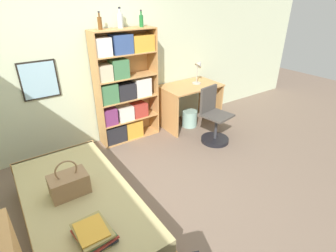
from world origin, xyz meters
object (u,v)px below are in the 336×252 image
(handbag, at_px, (69,184))
(desk_chair, at_px, (214,124))
(bottle_green, at_px, (100,23))
(bottle_clear, at_px, (141,21))
(desk_lamp, at_px, (199,67))
(waste_bin, at_px, (190,118))
(book_stack_on_bed, at_px, (93,233))
(desk, at_px, (190,98))
(bookcase, at_px, (123,90))
(bed, at_px, (81,209))
(bottle_brown, at_px, (120,20))

(handbag, xyz_separation_m, desk_chair, (2.43, 0.47, -0.22))
(bottle_green, height_order, bottle_clear, bottle_clear)
(desk_lamp, bearing_deg, waste_bin, -161.33)
(book_stack_on_bed, xyz_separation_m, desk_chair, (2.44, 1.14, -0.16))
(desk, bearing_deg, handbag, -154.55)
(book_stack_on_bed, height_order, bookcase, bookcase)
(bottle_green, bearing_deg, desk_lamp, -6.95)
(bed, height_order, bookcase, bookcase)
(desk, bearing_deg, bed, -152.86)
(bookcase, bearing_deg, bottle_brown, 39.86)
(bed, distance_m, desk_chair, 2.44)
(bed, height_order, waste_bin, bed)
(bed, xyz_separation_m, desk_lamp, (2.63, 1.26, 0.85))
(bookcase, height_order, waste_bin, bookcase)
(bed, relative_size, book_stack_on_bed, 5.26)
(bookcase, height_order, desk_chair, bookcase)
(bookcase, height_order, desk_lamp, bookcase)
(desk_lamp, bearing_deg, bottle_clear, 171.65)
(bed, xyz_separation_m, book_stack_on_bed, (-0.06, -0.60, 0.26))
(bottle_clear, relative_size, desk, 0.23)
(desk_lamp, relative_size, desk_chair, 0.48)
(desk, bearing_deg, bottle_brown, 168.97)
(bottle_brown, height_order, desk_lamp, bottle_brown)
(bottle_brown, bearing_deg, book_stack_on_bed, -122.93)
(bottle_green, bearing_deg, desk, -8.13)
(book_stack_on_bed, distance_m, bottle_brown, 2.86)
(bookcase, height_order, desk, bookcase)
(waste_bin, bearing_deg, desk, 56.05)
(desk_chair, height_order, waste_bin, desk_chair)
(desk, bearing_deg, bottle_green, 171.87)
(handbag, relative_size, waste_bin, 1.30)
(book_stack_on_bed, relative_size, bottle_clear, 1.60)
(book_stack_on_bed, xyz_separation_m, desk, (2.50, 1.86, 0.06))
(bottle_clear, xyz_separation_m, desk_lamp, (1.03, -0.15, -0.81))
(handbag, xyz_separation_m, waste_bin, (2.46, 1.12, -0.37))
(handbag, height_order, bottle_clear, bottle_clear)
(handbag, xyz_separation_m, bottle_brown, (1.35, 1.42, 1.36))
(bottle_brown, xyz_separation_m, desk_lamp, (1.34, -0.22, -0.82))
(bottle_clear, height_order, waste_bin, bottle_clear)
(bookcase, xyz_separation_m, desk_lamp, (1.39, -0.17, 0.18))
(handbag, distance_m, desk_chair, 2.49)
(waste_bin, bearing_deg, desk_chair, -92.01)
(bed, distance_m, desk_lamp, 3.04)
(desk, distance_m, desk_chair, 0.75)
(book_stack_on_bed, distance_m, desk, 3.12)
(book_stack_on_bed, xyz_separation_m, bookcase, (1.29, 2.03, 0.41))
(bottle_brown, bearing_deg, desk_lamp, -9.21)
(desk, bearing_deg, bottle_clear, 169.35)
(book_stack_on_bed, xyz_separation_m, desk_lamp, (2.68, 1.87, 0.59))
(waste_bin, bearing_deg, bed, -153.69)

